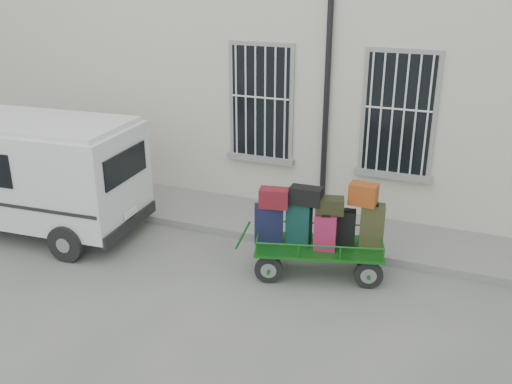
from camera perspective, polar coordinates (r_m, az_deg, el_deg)
The scene contains 5 objects.
ground at distance 9.58m, azimuth -3.87°, elevation -8.23°, with size 80.00×80.00×0.00m, color #60605B.
building at distance 13.59m, azimuth 6.16°, elevation 13.97°, with size 24.00×5.15×6.00m.
sidewalk at distance 11.35m, azimuth 0.92°, elevation -2.81°, with size 24.00×1.70×0.15m, color gray.
luggage_cart at distance 9.26m, azimuth 6.30°, elevation -3.52°, with size 2.45×1.45×1.60m.
van at distance 11.52m, azimuth -22.07°, elevation 2.28°, with size 4.49×2.22×2.20m.
Camera 1 is at (3.70, -7.47, 4.73)m, focal length 40.00 mm.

